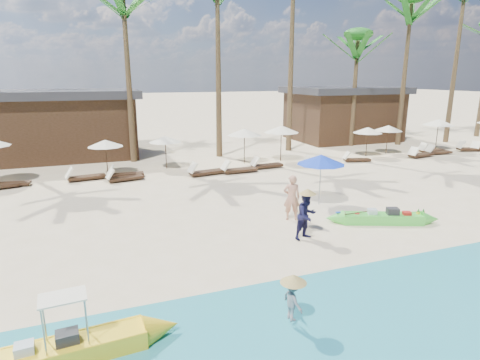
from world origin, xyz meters
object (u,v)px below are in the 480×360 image
object	(u,v)px
green_canoe	(382,218)
blue_umbrella	(321,160)
yellow_canoe	(57,353)
tourist	(292,198)

from	to	relation	value
green_canoe	blue_umbrella	distance (m)	3.35
green_canoe	yellow_canoe	size ratio (longest dim) A/B	0.84
green_canoe	blue_umbrella	size ratio (longest dim) A/B	2.06
green_canoe	tourist	xyz separation A→B (m)	(-2.91, 1.48, 0.66)
tourist	blue_umbrella	distance (m)	2.52
yellow_canoe	tourist	xyz separation A→B (m)	(7.61, 5.38, 0.64)
yellow_canoe	tourist	size ratio (longest dim) A/B	3.01
yellow_canoe	blue_umbrella	size ratio (longest dim) A/B	2.45
yellow_canoe	blue_umbrella	world-z (taller)	blue_umbrella
green_canoe	blue_umbrella	world-z (taller)	blue_umbrella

